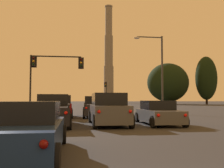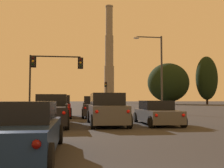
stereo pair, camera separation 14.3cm
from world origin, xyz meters
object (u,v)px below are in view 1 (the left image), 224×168
sedan_right_lane_second (158,113)px  smokestack (109,64)px  pickup_truck_left_lane_second (52,111)px  street_lamp (158,66)px  suv_left_lane_front (60,107)px  sedan_left_lane_third (26,130)px  traffic_light_far_right (106,90)px  traffic_light_overhead_left (49,69)px  suv_center_lane_second (109,110)px  pickup_truck_center_lane_front (95,107)px

sedan_right_lane_second → smokestack: size_ratio=0.09×
pickup_truck_left_lane_second → street_lamp: 16.02m
suv_left_lane_front → smokestack: (18.56, 115.91, 19.74)m
suv_left_lane_front → pickup_truck_left_lane_second: bearing=-91.7°
sedan_left_lane_third → smokestack: bearing=81.5°
smokestack → suv_left_lane_front: bearing=-99.1°
suv_left_lane_front → sedan_right_lane_second: (6.26, -7.25, -0.23)m
sedan_left_lane_third → traffic_light_far_right: traffic_light_far_right is taller
pickup_truck_left_lane_second → traffic_light_overhead_left: size_ratio=0.90×
suv_left_lane_front → smokestack: bearing=79.5°
suv_center_lane_second → smokestack: 125.74m
sedan_right_lane_second → street_lamp: street_lamp is taller
suv_center_lane_second → pickup_truck_left_lane_second: suv_center_lane_second is taller
suv_left_lane_front → street_lamp: (10.07, 4.65, 4.29)m
suv_center_lane_second → suv_left_lane_front: 8.00m
pickup_truck_center_lane_front → pickup_truck_left_lane_second: bearing=-110.2°
pickup_truck_center_lane_front → smokestack: smokestack is taller
suv_center_lane_second → sedan_right_lane_second: (3.03, 0.07, -0.23)m
pickup_truck_center_lane_front → pickup_truck_left_lane_second: (-3.07, -7.64, 0.00)m
pickup_truck_left_lane_second → traffic_light_far_right: (8.94, 50.63, 3.20)m
traffic_light_overhead_left → smokestack: (20.12, 110.46, 15.91)m
sedan_left_lane_third → smokestack: 134.12m
suv_left_lane_front → pickup_truck_center_lane_front: 3.11m
sedan_right_lane_second → traffic_light_overhead_left: 15.46m
sedan_right_lane_second → sedan_left_lane_third: size_ratio=1.00×
street_lamp → pickup_truck_center_lane_front: bearing=-150.5°
sedan_right_lane_second → traffic_light_far_right: bearing=87.7°
pickup_truck_left_lane_second → traffic_light_overhead_left: (-1.51, 12.43, 3.92)m
sedan_right_lane_second → pickup_truck_left_lane_second: (-6.30, 0.28, 0.14)m
sedan_left_lane_third → smokestack: smokestack is taller
suv_center_lane_second → street_lamp: street_lamp is taller
suv_left_lane_front → traffic_light_overhead_left: size_ratio=0.80×
sedan_right_lane_second → street_lamp: bearing=72.9°
suv_center_lane_second → suv_left_lane_front: size_ratio=0.99×
suv_left_lane_front → traffic_light_far_right: bearing=77.1°
sedan_right_lane_second → traffic_light_overhead_left: size_ratio=0.77×
traffic_light_far_right → smokestack: (9.66, 72.25, 16.64)m
sedan_left_lane_third → pickup_truck_left_lane_second: 8.44m
sedan_left_lane_third → traffic_light_far_right: size_ratio=0.77×
traffic_light_far_right → street_lamp: street_lamp is taller
smokestack → suv_center_lane_second: bearing=-97.1°
pickup_truck_center_lane_front → traffic_light_overhead_left: 7.70m
suv_left_lane_front → pickup_truck_center_lane_front: bearing=11.0°
suv_center_lane_second → street_lamp: 14.44m
suv_left_lane_front → sedan_left_lane_third: bearing=-91.3°
pickup_truck_center_lane_front → street_lamp: bearing=31.1°
suv_left_lane_front → street_lamp: street_lamp is taller
suv_center_lane_second → pickup_truck_left_lane_second: 3.29m
sedan_left_lane_third → pickup_truck_left_lane_second: bearing=90.1°
pickup_truck_center_lane_front → sedan_left_lane_third: bearing=-98.9°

